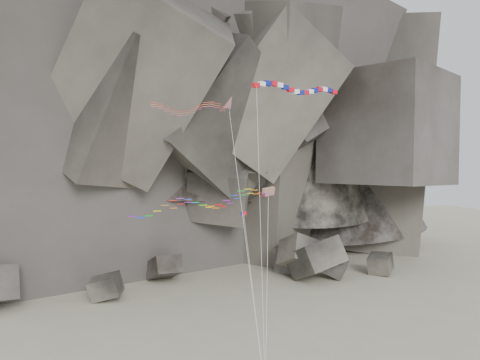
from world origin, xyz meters
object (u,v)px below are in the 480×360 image
object	(u,v)px
banner_kite	(297,90)
pennant_kite	(247,243)
delta_kite	(187,107)
parafoil_kite	(198,202)

from	to	relation	value
banner_kite	pennant_kite	bearing A→B (deg)	-164.07
banner_kite	pennant_kite	world-z (taller)	banner_kite
banner_kite	pennant_kite	distance (m)	17.29
pennant_kite	delta_kite	bearing A→B (deg)	141.82
banner_kite	pennant_kite	xyz separation A→B (m)	(-6.96, -4.78, -15.09)
banner_kite	pennant_kite	size ratio (longest dim) A/B	1.87
delta_kite	parafoil_kite	distance (m)	10.03
delta_kite	banner_kite	world-z (taller)	banner_kite
delta_kite	parafoil_kite	world-z (taller)	delta_kite
banner_kite	parafoil_kite	world-z (taller)	banner_kite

